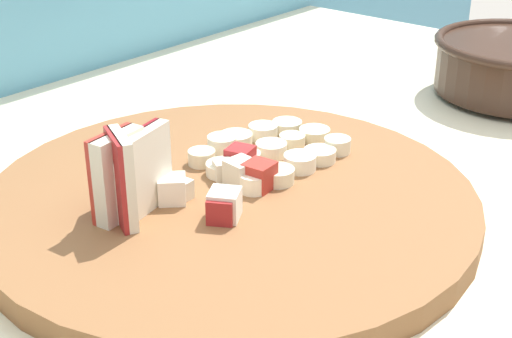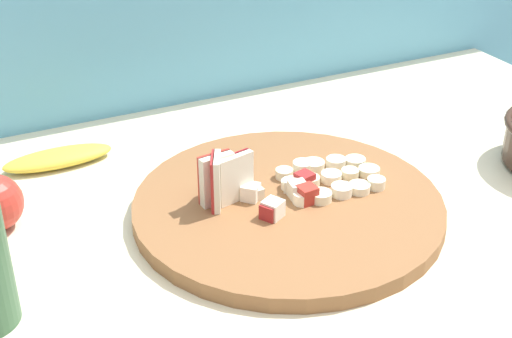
{
  "view_description": "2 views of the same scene",
  "coord_description": "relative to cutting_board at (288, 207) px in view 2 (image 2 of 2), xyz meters",
  "views": [
    {
      "loc": [
        -0.45,
        -0.34,
        1.16
      ],
      "look_at": [
        -0.03,
        0.0,
        0.9
      ],
      "focal_mm": 51.67,
      "sensor_mm": 36.0,
      "label": 1
    },
    {
      "loc": [
        -0.44,
        -0.68,
        1.37
      ],
      "look_at": [
        -0.1,
        0.02,
        0.94
      ],
      "focal_mm": 51.21,
      "sensor_mm": 36.0,
      "label": 2
    }
  ],
  "objects": [
    {
      "name": "banana_peel",
      "position": [
        -0.23,
        0.25,
        0.0
      ],
      "size": [
        0.15,
        0.05,
        0.02
      ],
      "primitive_type": "ellipsoid",
      "rotation": [
        0.0,
        0.0,
        6.28
      ],
      "color": "gold",
      "rests_on": "tiled_countertop"
    },
    {
      "name": "cutting_board",
      "position": [
        0.0,
        0.0,
        0.0
      ],
      "size": [
        0.39,
        0.39,
        0.02
      ],
      "primitive_type": "cylinder",
      "color": "brown",
      "rests_on": "tiled_countertop"
    },
    {
      "name": "tile_backsplash",
      "position": [
        0.07,
        0.4,
        -0.23
      ],
      "size": [
        2.4,
        0.04,
        1.31
      ],
      "primitive_type": "cube",
      "color": "#5BA3C1",
      "rests_on": "ground"
    },
    {
      "name": "apple_wedge_fan",
      "position": [
        -0.08,
        0.03,
        0.04
      ],
      "size": [
        0.07,
        0.05,
        0.07
      ],
      "color": "maroon",
      "rests_on": "cutting_board"
    },
    {
      "name": "banana_slice_rows",
      "position": [
        0.07,
        0.02,
        0.02
      ],
      "size": [
        0.14,
        0.1,
        0.02
      ],
      "color": "white",
      "rests_on": "cutting_board"
    },
    {
      "name": "apple_dice_pile",
      "position": [
        -0.01,
        -0.0,
        0.02
      ],
      "size": [
        0.1,
        0.08,
        0.02
      ],
      "color": "beige",
      "rests_on": "cutting_board"
    }
  ]
}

